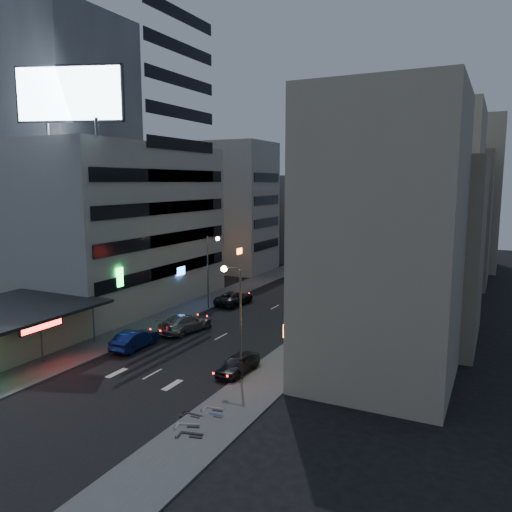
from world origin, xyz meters
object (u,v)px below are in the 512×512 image
Objects in this scene: parked_car_right_near at (238,364)px; scooter_black_b at (202,407)px; parked_car_left at (234,298)px; scooter_blue at (224,408)px; person at (240,368)px; road_car_blue at (135,339)px; road_car_silver at (186,323)px; parked_car_right_far at (330,289)px; scooter_black_a at (204,424)px; parked_car_right_mid at (314,309)px; scooter_silver_a at (200,414)px; scooter_silver_b at (225,400)px.

scooter_black_b is (1.36, -6.99, -0.09)m from parked_car_right_near.
parked_car_left is 3.41× the size of scooter_blue.
person is (11.00, -19.12, 0.13)m from parked_car_left.
parked_car_left is (-10.30, 18.20, 0.03)m from parked_car_right_near.
road_car_blue is at bearing 55.14° from scooter_black_b.
road_car_silver reaches higher than parked_car_right_near.
parked_car_right_far is 36.82m from scooter_black_a.
parked_car_right_mid is 2.94× the size of scooter_blue.
road_car_silver is 19.91m from scooter_black_a.
scooter_blue is (2.89, -23.90, -0.17)m from parked_car_right_mid.
scooter_silver_a is 1.02m from scooter_black_b.
parked_car_right_mid is 0.91× the size of parked_car_right_far.
road_car_blue is at bearing -18.93° from person.
scooter_silver_a is 1.67m from scooter_blue.
parked_car_right_near is at bearing 122.62° from parked_car_left.
scooter_black_a is (3.02, -26.35, -0.04)m from parked_car_right_mid.
scooter_black_b is 0.92× the size of scooter_silver_b.
person is at bearing -49.87° from parked_car_right_near.
parked_car_right_mid is at bearing -95.45° from person.
parked_car_right_near is 2.50× the size of scooter_black_b.
scooter_black_a is 2.45m from scooter_blue.
parked_car_left is (-9.93, 0.70, -0.02)m from parked_car_right_mid.
scooter_silver_a is (1.81, -7.91, 0.00)m from parked_car_right_near.
person is at bearing 6.55° from scooter_silver_b.
parked_car_right_near is 11.71m from road_car_silver.
road_car_silver reaches higher than parked_car_right_far.
scooter_blue is (13.01, -7.49, -0.18)m from road_car_blue.
parked_car_right_near is 10.54m from road_car_blue.
scooter_silver_b is at bearing 23.68° from scooter_blue.
parked_car_right_near reaches higher than scooter_blue.
scooter_silver_b is (12.39, -23.79, -0.07)m from parked_car_left.
scooter_silver_a is (3.76, -35.59, -0.02)m from parked_car_right_far.
scooter_black_a is 1.01× the size of scooter_silver_a.
scooter_black_b is (10.73, -14.00, -0.20)m from road_car_silver.
parked_car_left is at bearing 23.02° from scooter_blue.
parked_car_left is 2.94× the size of scooter_silver_b.
parked_car_right_far is 2.56× the size of scooter_black_a.
parked_car_right_far is at bearing 4.90° from scooter_black_b.
road_car_silver reaches higher than scooter_black_a.
scooter_blue is (4.48, -34.09, -0.14)m from parked_car_right_far.
scooter_blue is at bearing -63.77° from scooter_black_b.
person is at bearing -12.67° from scooter_silver_a.
scooter_black_b is (1.72, -24.49, -0.14)m from parked_car_right_mid.
scooter_black_a is at bearing -159.38° from scooter_silver_a.
parked_car_right_far is 21.97m from road_car_silver.
parked_car_right_mid reaches higher than parked_car_right_near.
parked_car_left is at bearing -92.76° from road_car_blue.
parked_car_right_near is at bearing -90.67° from parked_car_right_mid.
road_car_silver is 2.86× the size of scooter_black_a.
parked_car_right_mid is at bearing -16.79° from scooter_silver_a.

